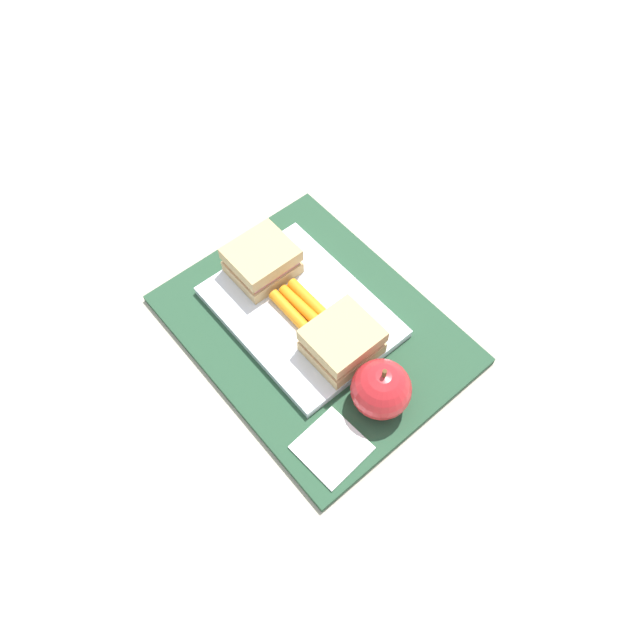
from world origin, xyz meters
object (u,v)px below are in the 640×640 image
(sandwich_half_left, at_px, (262,261))
(paper_napkin, at_px, (332,448))
(sandwich_half_right, at_px, (342,341))
(apple, at_px, (381,389))
(carrot_sticks_bundle, at_px, (301,307))
(food_tray, at_px, (301,312))

(sandwich_half_left, bearing_deg, paper_napkin, -20.05)
(sandwich_half_right, bearing_deg, apple, -6.12)
(apple, bearing_deg, carrot_sticks_bundle, 177.04)
(sandwich_half_left, distance_m, carrot_sticks_bundle, 0.08)
(sandwich_half_right, relative_size, apple, 0.99)
(carrot_sticks_bundle, relative_size, paper_napkin, 1.09)
(paper_napkin, bearing_deg, sandwich_half_right, 133.35)
(food_tray, xyz_separation_m, sandwich_half_right, (0.08, 0.00, 0.03))
(sandwich_half_left, xyz_separation_m, paper_napkin, (0.24, -0.09, -0.03))
(food_tray, bearing_deg, carrot_sticks_bundle, -8.81)
(sandwich_half_right, xyz_separation_m, paper_napkin, (0.08, -0.09, -0.03))
(food_tray, xyz_separation_m, sandwich_half_left, (-0.08, 0.00, 0.03))
(food_tray, distance_m, sandwich_half_right, 0.08)
(food_tray, xyz_separation_m, carrot_sticks_bundle, (0.00, -0.00, 0.01))
(sandwich_half_right, bearing_deg, food_tray, 180.00)
(sandwich_half_right, xyz_separation_m, carrot_sticks_bundle, (-0.08, -0.00, -0.01))
(sandwich_half_left, distance_m, paper_napkin, 0.26)
(carrot_sticks_bundle, bearing_deg, sandwich_half_right, 0.15)
(sandwich_half_right, distance_m, apple, 0.08)
(food_tray, distance_m, apple, 0.16)
(sandwich_half_left, relative_size, paper_napkin, 1.14)
(food_tray, distance_m, carrot_sticks_bundle, 0.01)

